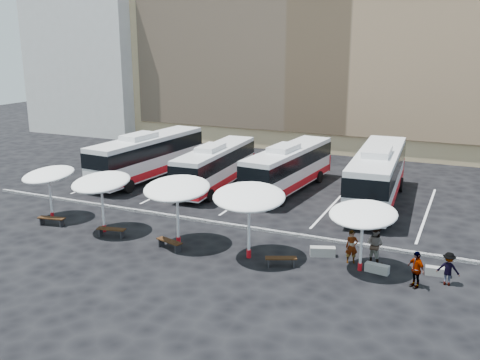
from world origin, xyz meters
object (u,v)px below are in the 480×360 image
at_px(sunshade_1, 101,182).
at_px(wood_bench_2, 169,242).
at_px(bus_2, 289,167).
at_px(sunshade_2, 177,189).
at_px(wood_bench_1, 111,230).
at_px(passenger_1, 375,245).
at_px(wood_bench_0, 52,219).
at_px(passenger_2, 416,269).
at_px(passenger_3, 448,269).
at_px(sunshade_0, 48,175).
at_px(conc_bench_0, 323,252).
at_px(passenger_0, 352,247).
at_px(bus_1, 216,165).
at_px(conc_bench_2, 437,271).
at_px(conc_bench_1, 377,268).
at_px(bus_0, 148,155).
at_px(sunshade_3, 249,197).
at_px(bus_3, 377,174).
at_px(wood_bench_3, 281,260).

distance_m(sunshade_1, wood_bench_2, 5.58).
distance_m(bus_2, sunshade_2, 12.83).
distance_m(bus_2, wood_bench_2, 13.64).
distance_m(wood_bench_1, passenger_1, 14.48).
relative_size(wood_bench_0, wood_bench_2, 1.03).
relative_size(passenger_2, passenger_3, 1.10).
relative_size(sunshade_0, passenger_3, 2.63).
relative_size(bus_2, sunshade_0, 2.77).
xyz_separation_m(conc_bench_0, passenger_1, (2.59, 0.22, 0.72)).
height_order(conc_bench_0, passenger_0, passenger_0).
relative_size(sunshade_2, passenger_2, 2.35).
relative_size(bus_1, sunshade_1, 2.80).
relative_size(sunshade_1, wood_bench_1, 2.27).
bearing_deg(conc_bench_2, conc_bench_1, -162.27).
height_order(bus_1, wood_bench_1, bus_1).
distance_m(bus_0, sunshade_0, 10.78).
distance_m(bus_0, bus_2, 11.42).
height_order(sunshade_0, passenger_1, sunshade_0).
distance_m(bus_1, conc_bench_1, 17.47).
relative_size(sunshade_3, passenger_1, 2.39).
relative_size(conc_bench_0, passenger_3, 0.83).
xyz_separation_m(bus_1, sunshade_1, (-1.62, -11.25, 1.23)).
height_order(wood_bench_0, conc_bench_2, wood_bench_0).
bearing_deg(conc_bench_0, passenger_2, -20.28).
distance_m(bus_3, passenger_0, 10.64).
xyz_separation_m(bus_2, wood_bench_0, (-10.43, -13.09, -1.43)).
distance_m(sunshade_1, conc_bench_0, 12.99).
relative_size(bus_0, passenger_0, 7.15).
bearing_deg(conc_bench_0, sunshade_0, -176.41).
relative_size(bus_0, bus_2, 1.07).
bearing_deg(passenger_1, bus_2, -30.92).
xyz_separation_m(bus_3, passenger_1, (1.79, -10.10, -1.09)).
bearing_deg(bus_3, sunshade_0, -151.10).
height_order(bus_3, wood_bench_0, bus_3).
xyz_separation_m(bus_1, wood_bench_0, (-5.15, -11.69, -1.34)).
distance_m(sunshade_0, passenger_1, 19.80).
bearing_deg(conc_bench_1, passenger_3, -0.02).
relative_size(sunshade_3, conc_bench_0, 3.58).
distance_m(bus_0, wood_bench_2, 15.38).
height_order(bus_0, bus_1, bus_0).
bearing_deg(wood_bench_3, passenger_1, 29.67).
relative_size(bus_3, conc_bench_1, 11.28).
height_order(sunshade_0, wood_bench_2, sunshade_0).
bearing_deg(sunshade_0, bus_1, 60.10).
bearing_deg(conc_bench_1, wood_bench_3, -164.75).
relative_size(bus_1, sunshade_3, 2.34).
height_order(wood_bench_3, conc_bench_2, wood_bench_3).
xyz_separation_m(bus_1, bus_2, (5.28, 1.40, 0.09)).
bearing_deg(conc_bench_2, sunshade_1, -174.86).
relative_size(wood_bench_1, passenger_2, 0.98).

